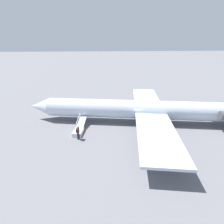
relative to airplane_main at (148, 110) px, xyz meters
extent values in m
plane|color=slate|center=(0.94, -0.23, -2.03)|extent=(600.00, 600.00, 0.00)
cylinder|color=silver|center=(0.94, -0.23, -0.02)|extent=(26.24, 8.80, 2.60)
cone|color=silver|center=(15.14, -3.71, -0.02)|extent=(3.38, 3.15, 2.54)
cube|color=silver|center=(1.29, 6.72, -0.22)|extent=(6.67, 11.75, 0.26)
cube|color=silver|center=(-1.96, -6.56, -0.22)|extent=(6.67, 11.75, 0.26)
cylinder|color=#4C4C51|center=(-10.48, 0.69, 0.17)|extent=(3.30, 1.88, 1.17)
cylinder|color=black|center=(9.27, -2.27, -1.71)|extent=(0.66, 0.31, 0.64)
cylinder|color=#4C4C51|center=(9.27, -2.27, -1.29)|extent=(0.12, 0.12, 0.20)
cylinder|color=black|center=(-1.34, 1.53, -1.71)|extent=(0.66, 0.31, 0.64)
cylinder|color=#4C4C51|center=(-1.34, 1.53, -1.29)|extent=(0.12, 0.12, 0.20)
cylinder|color=black|center=(-1.90, -0.74, -1.71)|extent=(0.66, 0.31, 0.64)
cylinder|color=#4C4C51|center=(-1.90, -0.74, -1.29)|extent=(0.12, 0.12, 0.20)
cube|color=silver|center=(9.64, 2.01, -1.78)|extent=(1.50, 2.01, 0.50)
cube|color=silver|center=(9.16, 0.07, -1.20)|extent=(1.41, 2.38, 0.78)
cube|color=silver|center=(9.60, -0.04, -0.70)|extent=(0.59, 2.17, 0.73)
cube|color=#23232D|center=(9.56, 3.27, -1.61)|extent=(0.26, 0.32, 0.85)
cylinder|color=brown|center=(9.56, 3.27, -0.86)|extent=(0.36, 0.36, 0.65)
sphere|color=beige|center=(9.56, 3.27, -0.41)|extent=(0.24, 0.24, 0.24)
cube|color=black|center=(9.62, 3.53, -0.83)|extent=(0.31, 0.24, 0.44)
camera|label=1|loc=(8.31, 21.91, 8.45)|focal=28.00mm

